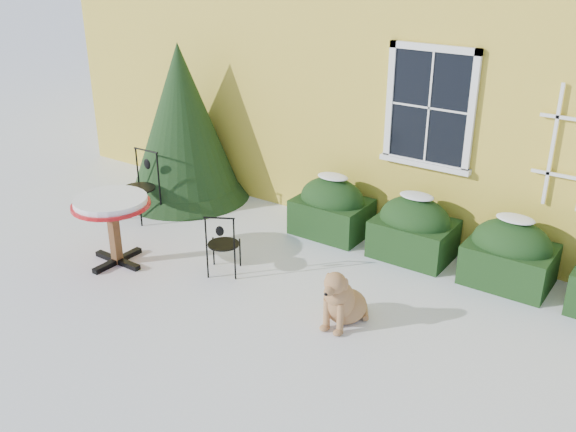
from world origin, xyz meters
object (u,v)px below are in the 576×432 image
Objects in this scene: evergreen_shrub at (183,138)px; patio_chair_far at (141,185)px; bistro_table at (111,209)px; patio_chair_near at (223,243)px; dog at (342,301)px.

patio_chair_far is at bearing -88.11° from evergreen_shrub.
bistro_table is 1.53m from patio_chair_near.
patio_chair_near is 0.82× the size of patio_chair_far.
patio_chair_far is at bearing 166.54° from dog.
bistro_table is 3.29m from dog.
evergreen_shrub reaches higher than bistro_table.
dog is (4.11, -1.86, -0.73)m from evergreen_shrub.
bistro_table is 1.57m from patio_chair_far.
patio_chair_near is (2.26, -1.71, -0.60)m from evergreen_shrub.
patio_chair_far reaches higher than dog.
bistro_table is at bearing -173.95° from dog.
patio_chair_far is 1.27× the size of dog.
evergreen_shrub is 2.49m from bistro_table.
evergreen_shrub reaches higher than dog.
patio_chair_far is (-2.22, 0.69, 0.10)m from patio_chair_near.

